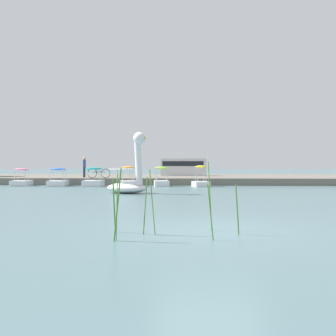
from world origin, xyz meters
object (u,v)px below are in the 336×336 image
Objects in this scene: swan_boat at (129,179)px; pedal_boat_yellow at (201,181)px; parked_van at (184,166)px; person_on_path at (84,166)px; pedal_boat_teal at (93,181)px; pedal_boat_pink at (22,181)px; pedal_boat_lime at (161,180)px; bicycle_parked at (99,173)px; pedal_boat_blue at (58,180)px; pedal_boat_orange at (128,181)px.

swan_boat is 1.58× the size of pedal_boat_yellow.
parked_van is at bearing 97.18° from pedal_boat_yellow.
swan_boat is 1.88× the size of person_on_path.
pedal_boat_teal is at bearing 116.32° from swan_boat.
pedal_boat_pink is at bearing -136.65° from parked_van.
person_on_path reaches higher than pedal_boat_teal.
pedal_boat_pink is (-9.67, 8.34, -0.42)m from swan_boat.
pedal_boat_teal is at bearing -178.58° from pedal_boat_yellow.
person_on_path reaches higher than pedal_boat_lime.
pedal_boat_pink is at bearing 177.01° from pedal_boat_teal.
person_on_path is 2.79m from bicycle_parked.
pedal_boat_teal is at bearing -174.94° from pedal_boat_lime.
swan_boat is at bearing -63.68° from pedal_boat_teal.
pedal_boat_yellow is 0.86× the size of pedal_boat_blue.
pedal_boat_lime is 2.58m from pedal_boat_orange.
person_on_path is (-4.48, 4.19, 1.12)m from pedal_boat_orange.
pedal_boat_teal is at bearing -86.09° from bicycle_parked.
swan_boat reaches higher than person_on_path.
pedal_boat_teal is 5.70m from pedal_boat_pink.
swan_boat reaches higher than parked_van.
parked_van reaches higher than pedal_boat_teal.
pedal_boat_teal is 1.28× the size of bicycle_parked.
person_on_path is (-7.06, 4.18, 1.10)m from pedal_boat_lime.
pedal_boat_yellow is 8.09m from pedal_boat_teal.
pedal_boat_blue reaches higher than pedal_boat_pink.
person_on_path is at bearing 136.90° from pedal_boat_orange.
pedal_boat_yellow reaches higher than pedal_boat_blue.
pedal_boat_lime is at bearing 1.61° from pedal_boat_blue.
pedal_boat_pink is (-8.24, -0.14, -0.02)m from pedal_boat_orange.
swan_boat is 14.00m from person_on_path.
pedal_boat_pink reaches higher than bicycle_parked.
bicycle_parked is at bearing 41.44° from pedal_boat_blue.
bicycle_parked is (-5.30, 2.11, 0.50)m from pedal_boat_lime.
pedal_boat_teal is 5.14m from person_on_path.
pedal_boat_teal is 2.82m from pedal_boat_blue.
person_on_path reaches higher than pedal_boat_pink.
pedal_boat_orange is (-1.43, 8.48, -0.40)m from swan_boat.
pedal_boat_blue is at bearing 129.39° from swan_boat.
pedal_boat_teal is at bearing -2.99° from pedal_boat_pink.
pedal_boat_yellow reaches higher than pedal_boat_teal.
swan_boat reaches higher than pedal_boat_lime.
pedal_boat_blue is 2.88m from pedal_boat_pink.
pedal_boat_pink is at bearing 178.67° from pedal_boat_blue.
bicycle_parked is at bearing 164.07° from pedal_boat_yellow.
person_on_path reaches higher than bicycle_parked.
bicycle_parked is at bearing 111.39° from swan_boat.
person_on_path is at bearing 49.08° from pedal_boat_pink.
pedal_boat_lime is 1.17× the size of person_on_path.
person_on_path is (3.76, 4.34, 1.14)m from pedal_boat_pink.
pedal_boat_blue is (-7.94, -0.22, 0.01)m from pedal_boat_lime.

